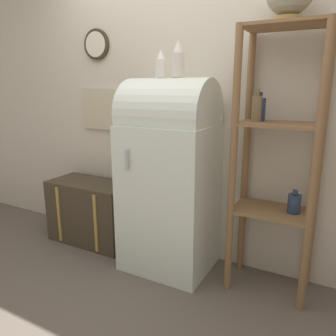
% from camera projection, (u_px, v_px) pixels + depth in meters
% --- Properties ---
extents(ground_plane, '(12.00, 12.00, 0.00)m').
position_uv_depth(ground_plane, '(152.00, 280.00, 2.52)').
color(ground_plane, '#60564C').
extents(wall_back, '(7.00, 0.09, 2.70)m').
position_uv_depth(wall_back, '(186.00, 99.00, 2.68)').
color(wall_back, beige).
rests_on(wall_back, ground_plane).
extents(refrigerator, '(0.68, 0.59, 1.51)m').
position_uv_depth(refrigerator, '(169.00, 174.00, 2.56)').
color(refrigerator, silver).
rests_on(refrigerator, ground_plane).
extents(suitcase_trunk, '(0.80, 0.41, 0.58)m').
position_uv_depth(suitcase_trunk, '(92.00, 212.00, 3.11)').
color(suitcase_trunk, '#423828').
rests_on(suitcase_trunk, ground_plane).
extents(shelf_unit, '(0.56, 0.37, 1.82)m').
position_uv_depth(shelf_unit, '(277.00, 150.00, 2.20)').
color(shelf_unit, olive).
rests_on(shelf_unit, ground_plane).
extents(vase_left, '(0.07, 0.07, 0.20)m').
position_uv_depth(vase_left, '(161.00, 65.00, 2.38)').
color(vase_left, white).
rests_on(vase_left, refrigerator).
extents(vase_center, '(0.09, 0.09, 0.26)m').
position_uv_depth(vase_center, '(178.00, 60.00, 2.33)').
color(vase_center, silver).
rests_on(vase_center, refrigerator).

